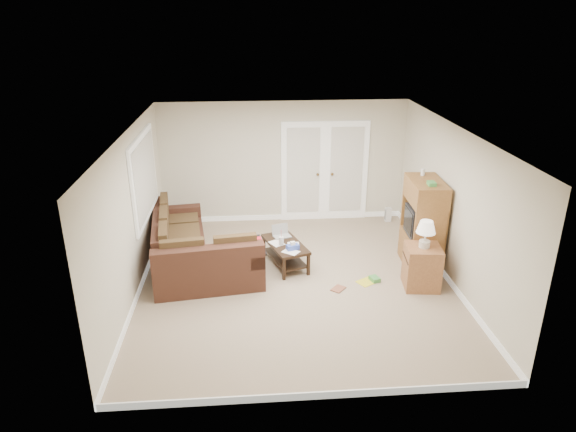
{
  "coord_description": "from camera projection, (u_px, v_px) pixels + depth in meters",
  "views": [
    {
      "loc": [
        -0.72,
        -7.37,
        4.14
      ],
      "look_at": [
        -0.11,
        0.18,
        1.1
      ],
      "focal_mm": 32.0,
      "sensor_mm": 36.0,
      "label": 1
    }
  ],
  "objects": [
    {
      "name": "baseboards",
      "position": [
        296.0,
        279.0,
        8.4
      ],
      "size": [
        5.0,
        5.5,
        0.1
      ],
      "primitive_type": null,
      "color": "white",
      "rests_on": "floor"
    },
    {
      "name": "wall_front",
      "position": [
        321.0,
        305.0,
        5.41
      ],
      "size": [
        5.0,
        0.02,
        2.5
      ],
      "primitive_type": "cube",
      "color": "beige",
      "rests_on": "floor"
    },
    {
      "name": "floor",
      "position": [
        296.0,
        282.0,
        8.42
      ],
      "size": [
        5.5,
        5.5,
        0.0
      ],
      "primitive_type": "plane",
      "color": "tan",
      "rests_on": "ground"
    },
    {
      "name": "french_doors",
      "position": [
        325.0,
        172.0,
        10.61
      ],
      "size": [
        1.8,
        0.05,
        2.13
      ],
      "color": "white",
      "rests_on": "floor"
    },
    {
      "name": "floor_greenbox",
      "position": [
        375.0,
        279.0,
        8.44
      ],
      "size": [
        0.18,
        0.21,
        0.07
      ],
      "primitive_type": "cube",
      "rotation": [
        0.0,
        0.0,
        0.31
      ],
      "color": "#439142",
      "rests_on": "floor"
    },
    {
      "name": "floor_magazine",
      "position": [
        367.0,
        282.0,
        8.41
      ],
      "size": [
        0.39,
        0.37,
        0.01
      ],
      "primitive_type": "cube",
      "rotation": [
        0.0,
        0.0,
        0.54
      ],
      "color": "yellow",
      "rests_on": "floor"
    },
    {
      "name": "floor_book",
      "position": [
        334.0,
        287.0,
        8.24
      ],
      "size": [
        0.28,
        0.29,
        0.02
      ],
      "primitive_type": "imported",
      "rotation": [
        0.0,
        0.0,
        -0.71
      ],
      "color": "brown",
      "rests_on": "floor"
    },
    {
      "name": "coffee_table",
      "position": [
        285.0,
        253.0,
        8.9
      ],
      "size": [
        0.81,
        1.14,
        0.71
      ],
      "rotation": [
        0.0,
        0.0,
        0.31
      ],
      "color": "black",
      "rests_on": "floor"
    },
    {
      "name": "side_cabinet",
      "position": [
        422.0,
        263.0,
        8.14
      ],
      "size": [
        0.6,
        0.6,
        1.14
      ],
      "rotation": [
        0.0,
        0.0,
        -0.12
      ],
      "color": "#975F37",
      "rests_on": "floor"
    },
    {
      "name": "sectional_sofa",
      "position": [
        191.0,
        252.0,
        8.73
      ],
      "size": [
        2.08,
        2.72,
        0.81
      ],
      "rotation": [
        0.0,
        0.0,
        0.13
      ],
      "color": "#44251A",
      "rests_on": "floor"
    },
    {
      "name": "tv_armoire",
      "position": [
        423.0,
        224.0,
        8.69
      ],
      "size": [
        0.59,
        1.0,
        1.66
      ],
      "rotation": [
        0.0,
        0.0,
        -0.06
      ],
      "color": "brown",
      "rests_on": "floor"
    },
    {
      "name": "window_left",
      "position": [
        144.0,
        177.0,
        8.58
      ],
      "size": [
        0.05,
        1.92,
        1.42
      ],
      "color": "white",
      "rests_on": "wall_left"
    },
    {
      "name": "space_heater",
      "position": [
        388.0,
        215.0,
        10.79
      ],
      "size": [
        0.12,
        0.11,
        0.3
      ],
      "primitive_type": "cube",
      "rotation": [
        0.0,
        0.0,
        0.05
      ],
      "color": "silver",
      "rests_on": "floor"
    },
    {
      "name": "wall_back",
      "position": [
        284.0,
        162.0,
        10.5
      ],
      "size": [
        5.0,
        0.02,
        2.5
      ],
      "primitive_type": "cube",
      "color": "beige",
      "rests_on": "floor"
    },
    {
      "name": "ceiling",
      "position": [
        297.0,
        131.0,
        7.49
      ],
      "size": [
        5.0,
        5.5,
        0.02
      ],
      "primitive_type": "cube",
      "color": "silver",
      "rests_on": "wall_back"
    },
    {
      "name": "wall_right",
      "position": [
        453.0,
        206.0,
        8.14
      ],
      "size": [
        0.02,
        5.5,
        2.5
      ],
      "primitive_type": "cube",
      "color": "beige",
      "rests_on": "floor"
    },
    {
      "name": "wall_left",
      "position": [
        132.0,
        216.0,
        7.77
      ],
      "size": [
        0.02,
        5.5,
        2.5
      ],
      "primitive_type": "cube",
      "color": "beige",
      "rests_on": "floor"
    }
  ]
}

